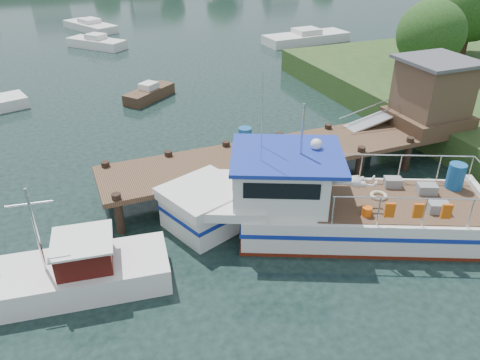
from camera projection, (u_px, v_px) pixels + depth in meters
name	position (u px, v px, depth m)	size (l,w,h in m)	color
ground_plane	(249.00, 186.00, 19.59)	(160.00, 160.00, 0.00)	black
dock	(385.00, 115.00, 20.63)	(16.60, 3.00, 4.78)	#4C3524
lobster_boat	(320.00, 205.00, 16.39)	(11.30, 7.17, 5.65)	silver
work_boat	(61.00, 275.00, 13.86)	(6.89, 2.80, 3.60)	silver
moored_rowboat	(149.00, 93.00, 28.87)	(3.57, 3.17, 1.04)	#4C3524
moored_b	(97.00, 43.00, 40.44)	(4.85, 5.16, 1.17)	silver
moored_c	(306.00, 37.00, 42.11)	(7.97, 3.20, 1.23)	silver
moored_d	(90.00, 26.00, 46.83)	(4.85, 6.95, 1.13)	silver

